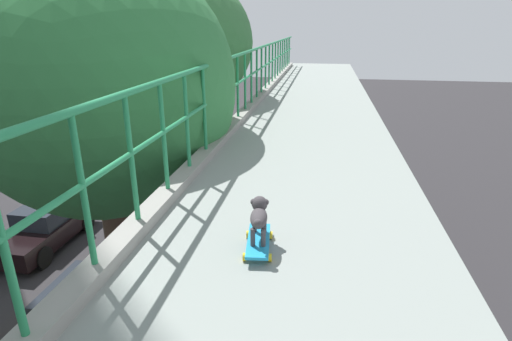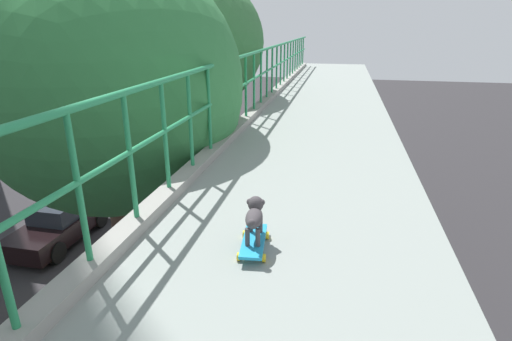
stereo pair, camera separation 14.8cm
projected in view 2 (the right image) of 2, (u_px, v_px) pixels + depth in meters
car_yellow_cab_fifth at (100, 302)px, 10.14m from camera, size 1.92×3.82×1.55m
car_black_sixth at (61, 221)px, 14.15m from camera, size 1.74×4.05×1.48m
car_white_seventh at (190, 201)px, 15.94m from camera, size 1.80×3.99×1.38m
city_bus at (199, 107)px, 27.72m from camera, size 2.75×10.46×3.32m
roadside_tree_mid at (112, 91)px, 6.20m from camera, size 4.11×4.11×8.45m
roadside_tree_far at (177, 48)px, 9.47m from camera, size 4.15×4.15×8.65m
toy_skateboard at (254, 241)px, 3.08m from camera, size 0.26×0.53×0.09m
small_dog at (255, 215)px, 3.05m from camera, size 0.17×0.39×0.30m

